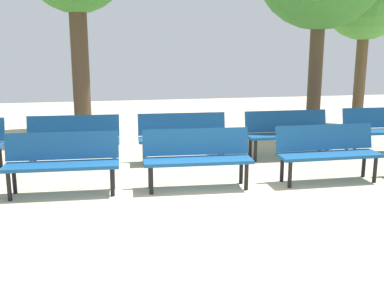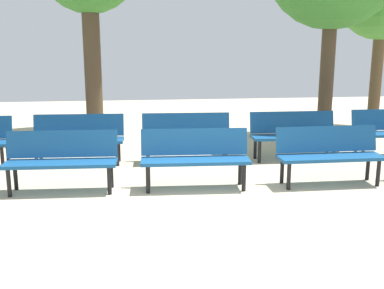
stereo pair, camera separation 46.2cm
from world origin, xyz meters
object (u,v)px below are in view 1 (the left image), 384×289
at_px(bench_r1_c3, 288,131).
at_px(bench_r1_c4, 384,127).
at_px(bench_r0_c1, 62,159).
at_px(bench_r1_c2, 183,134).
at_px(bench_r0_c2, 197,155).
at_px(bench_r1_c1, 73,137).
at_px(bench_r0_c3, 327,149).

bearing_deg(bench_r1_c3, bench_r1_c4, 1.70).
distance_m(bench_r0_c1, bench_r1_c2, 2.48).
bearing_deg(bench_r0_c2, bench_r1_c3, 39.17).
xyz_separation_m(bench_r1_c1, bench_r1_c3, (3.93, -0.14, 0.00)).
xyz_separation_m(bench_r0_c2, bench_r1_c4, (4.05, 1.54, 0.00)).
distance_m(bench_r0_c1, bench_r1_c4, 6.18).
distance_m(bench_r1_c1, bench_r1_c2, 1.93).
xyz_separation_m(bench_r0_c2, bench_r1_c3, (2.04, 1.50, 0.00)).
bearing_deg(bench_r1_c2, bench_r0_c3, -35.79).
xyz_separation_m(bench_r0_c2, bench_r1_c1, (-1.89, 1.65, 0.00)).
relative_size(bench_r0_c1, bench_r1_c1, 1.00).
bearing_deg(bench_r0_c2, bench_r0_c1, -179.60).
bearing_deg(bench_r0_c3, bench_r0_c2, 178.50).
bearing_deg(bench_r1_c4, bench_r1_c3, -176.41).
relative_size(bench_r0_c1, bench_r1_c4, 1.00).
relative_size(bench_r0_c3, bench_r1_c3, 1.00).
height_order(bench_r1_c2, bench_r1_c4, same).
height_order(bench_r1_c1, bench_r1_c4, same).
relative_size(bench_r1_c1, bench_r1_c4, 1.00).
relative_size(bench_r1_c3, bench_r1_c4, 0.99).
distance_m(bench_r1_c2, bench_r1_c3, 2.00).
bearing_deg(bench_r1_c3, bench_r1_c1, 178.64).
bearing_deg(bench_r1_c4, bench_r1_c2, -177.66).
bearing_deg(bench_r1_c3, bench_r1_c2, 179.19).
distance_m(bench_r0_c1, bench_r0_c2, 1.95).
distance_m(bench_r0_c3, bench_r1_c4, 2.55).
relative_size(bench_r0_c2, bench_r1_c3, 1.01).
bearing_deg(bench_r0_c3, bench_r0_c1, 178.01).
distance_m(bench_r0_c2, bench_r1_c4, 4.33).
bearing_deg(bench_r0_c1, bench_r1_c2, 38.98).
height_order(bench_r0_c3, bench_r1_c4, same).
height_order(bench_r1_c1, bench_r1_c3, same).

